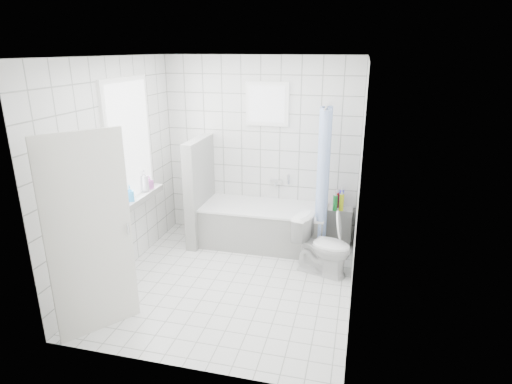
# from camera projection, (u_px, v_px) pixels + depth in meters

# --- Properties ---
(ground) EXTENTS (3.00, 3.00, 0.00)m
(ground) POSITION_uv_depth(u_px,v_px,m) (232.00, 282.00, 5.16)
(ground) COLOR white
(ground) RESTS_ON ground
(ceiling) EXTENTS (3.00, 3.00, 0.00)m
(ceiling) POSITION_uv_depth(u_px,v_px,m) (227.00, 56.00, 4.33)
(ceiling) COLOR white
(ceiling) RESTS_ON ground
(wall_back) EXTENTS (2.80, 0.02, 2.60)m
(wall_back) POSITION_uv_depth(u_px,v_px,m) (260.00, 150.00, 6.13)
(wall_back) COLOR white
(wall_back) RESTS_ON ground
(wall_front) EXTENTS (2.80, 0.02, 2.60)m
(wall_front) POSITION_uv_depth(u_px,v_px,m) (173.00, 232.00, 3.37)
(wall_front) COLOR white
(wall_front) RESTS_ON ground
(wall_left) EXTENTS (0.02, 3.00, 2.60)m
(wall_left) POSITION_uv_depth(u_px,v_px,m) (117.00, 171.00, 5.06)
(wall_left) COLOR white
(wall_left) RESTS_ON ground
(wall_right) EXTENTS (0.02, 3.00, 2.60)m
(wall_right) POSITION_uv_depth(u_px,v_px,m) (358.00, 188.00, 4.43)
(wall_right) COLOR white
(wall_right) RESTS_ON ground
(window_left) EXTENTS (0.01, 0.90, 1.40)m
(window_left) POSITION_uv_depth(u_px,v_px,m) (131.00, 141.00, 5.23)
(window_left) COLOR white
(window_left) RESTS_ON wall_left
(window_back) EXTENTS (0.50, 0.01, 0.50)m
(window_back) POSITION_uv_depth(u_px,v_px,m) (267.00, 104.00, 5.85)
(window_back) COLOR white
(window_back) RESTS_ON wall_back
(window_sill) EXTENTS (0.18, 1.02, 0.08)m
(window_sill) POSITION_uv_depth(u_px,v_px,m) (139.00, 198.00, 5.46)
(window_sill) COLOR white
(window_sill) RESTS_ON wall_left
(door) EXTENTS (0.51, 0.67, 2.00)m
(door) POSITION_uv_depth(u_px,v_px,m) (90.00, 237.00, 4.01)
(door) COLOR silver
(door) RESTS_ON ground
(bathtub) EXTENTS (1.73, 0.77, 0.58)m
(bathtub) POSITION_uv_depth(u_px,v_px,m) (264.00, 225.00, 6.07)
(bathtub) COLOR white
(bathtub) RESTS_ON ground
(partition_wall) EXTENTS (0.15, 0.85, 1.50)m
(partition_wall) POSITION_uv_depth(u_px,v_px,m) (200.00, 191.00, 6.09)
(partition_wall) COLOR white
(partition_wall) RESTS_ON ground
(tiled_ledge) EXTENTS (0.40, 0.24, 0.55)m
(tiled_ledge) POSITION_uv_depth(u_px,v_px,m) (337.00, 226.00, 6.08)
(tiled_ledge) COLOR white
(tiled_ledge) RESTS_ON ground
(toilet) EXTENTS (0.80, 0.59, 0.73)m
(toilet) POSITION_uv_depth(u_px,v_px,m) (323.00, 246.00, 5.28)
(toilet) COLOR white
(toilet) RESTS_ON ground
(curtain_rod) EXTENTS (0.02, 0.80, 0.02)m
(curtain_rod) POSITION_uv_depth(u_px,v_px,m) (327.00, 106.00, 5.32)
(curtain_rod) COLOR silver
(curtain_rod) RESTS_ON wall_back
(shower_curtain) EXTENTS (0.14, 0.48, 1.78)m
(shower_curtain) POSITION_uv_depth(u_px,v_px,m) (323.00, 178.00, 5.49)
(shower_curtain) COLOR #4975D8
(shower_curtain) RESTS_ON curtain_rod
(tub_faucet) EXTENTS (0.18, 0.06, 0.06)m
(tub_faucet) POSITION_uv_depth(u_px,v_px,m) (276.00, 181.00, 6.18)
(tub_faucet) COLOR silver
(tub_faucet) RESTS_ON wall_back
(sill_bottles) EXTENTS (0.15, 0.77, 0.29)m
(sill_bottles) POSITION_uv_depth(u_px,v_px,m) (136.00, 187.00, 5.34)
(sill_bottles) COLOR silver
(sill_bottles) RESTS_ON window_sill
(ledge_bottles) EXTENTS (0.15, 0.19, 0.26)m
(ledge_bottles) POSITION_uv_depth(u_px,v_px,m) (339.00, 201.00, 5.92)
(ledge_bottles) COLOR #2019CF
(ledge_bottles) RESTS_ON tiled_ledge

